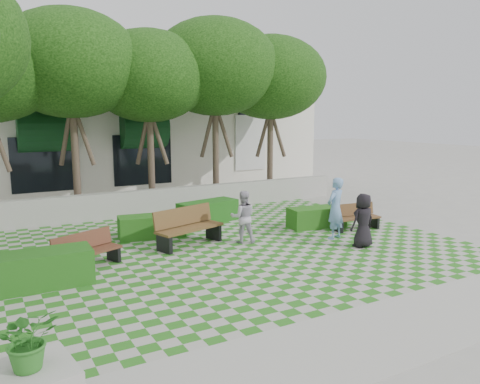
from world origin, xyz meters
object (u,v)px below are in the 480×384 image
bench_mid (188,227)px  hedge_east (317,217)px  hedge_midright (208,212)px  bench_west (87,251)px  person_white (243,217)px  bench_east (356,217)px  hedge_midleft (152,226)px  person_blue (335,208)px  person_dark (363,221)px  hedge_west (38,270)px

bench_mid → hedge_east: size_ratio=1.14×
bench_mid → hedge_midright: size_ratio=1.03×
bench_west → person_white: bearing=-22.0°
bench_east → person_white: size_ratio=1.07×
hedge_midleft → hedge_midright: bearing=22.9°
bench_west → person_white: person_white is taller
bench_east → person_blue: bearing=-151.8°
bench_west → hedge_east: bearing=-19.3°
hedge_east → person_white: (-2.97, -0.43, 0.41)m
bench_east → hedge_midleft: 6.28m
hedge_midleft → bench_mid: bearing=-65.9°
person_dark → bench_west: bearing=-16.2°
bench_east → bench_west: bearing=-175.5°
bench_mid → hedge_midleft: (-0.59, 1.32, -0.17)m
bench_west → hedge_west: 1.38m
hedge_midright → hedge_west: bearing=-147.0°
person_dark → person_white: 3.27m
bench_east → hedge_midleft: size_ratio=0.84×
bench_mid → hedge_west: bearing=-177.8°
bench_east → hedge_midright: size_ratio=0.78×
hedge_midleft → person_white: (2.04, -1.81, 0.41)m
hedge_midleft → person_blue: 5.36m
bench_mid → hedge_midleft: size_ratio=1.11×
bench_mid → hedge_east: (4.42, -0.06, -0.18)m
hedge_midright → hedge_midleft: (-2.29, -0.97, -0.03)m
hedge_midleft → bench_east: bearing=-20.8°
bench_mid → hedge_midright: bench_mid is taller
person_white → person_blue: bearing=-177.6°
person_blue → person_dark: bearing=75.2°
bench_east → hedge_midright: (-3.57, 3.20, -0.03)m
bench_east → bench_mid: 5.36m
bench_mid → hedge_east: bearing=-17.9°
bench_east → person_dark: size_ratio=1.07×
hedge_midleft → person_white: size_ratio=1.28×
hedge_midleft → person_dark: bearing=-39.4°
hedge_west → hedge_east: bearing=9.1°
bench_mid → hedge_west: size_ratio=0.97×
hedge_midleft → hedge_west: size_ratio=0.87×
person_blue → hedge_midleft: bearing=-49.2°
hedge_east → person_blue: bearing=-107.8°
person_blue → person_white: person_blue is taller
bench_west → hedge_midright: (4.53, 2.93, -0.05)m
bench_east → hedge_east: size_ratio=0.86×
bench_east → hedge_midleft: (-5.87, 2.23, -0.06)m
hedge_west → bench_mid: bearing=19.4°
person_blue → person_dark: person_blue is taller
bench_west → hedge_east: (7.25, 0.58, -0.08)m
bench_mid → bench_west: bearing=175.6°
hedge_midleft → person_dark: person_dark is taller
person_blue → hedge_west: bearing=-18.3°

